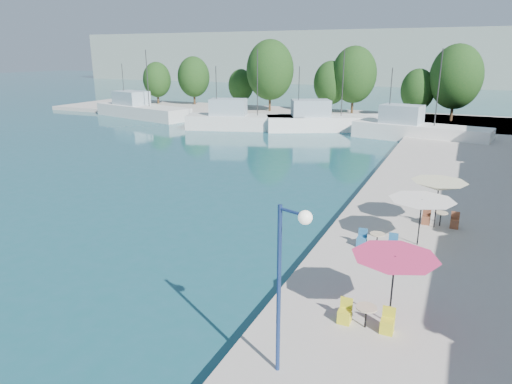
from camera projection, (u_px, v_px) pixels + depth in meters
The scene contains 21 objects.
quay_far at pixel (318, 117), 67.53m from camera, with size 90.00×16.00×0.60m, color #ADA59C.
hill_west at pixel (337, 57), 154.99m from camera, with size 180.00×40.00×16.00m, color gray.
trawler_01 at pixel (141, 110), 68.88m from camera, with size 17.69×8.66×10.20m.
trawler_02 at pixel (243, 121), 58.02m from camera, with size 15.39×8.09×10.20m.
trawler_03 at pixel (325, 122), 57.21m from camera, with size 15.57×10.61×10.20m.
trawler_04 at pixel (416, 131), 50.57m from camera, with size 14.96×6.18×10.20m.
tree_01 at pixel (157, 80), 81.21m from camera, with size 4.93×4.93×7.30m.
tree_02 at pixel (194, 77), 79.79m from camera, with size 5.57×5.57×8.24m.
tree_03 at pixel (241, 85), 76.02m from camera, with size 4.22×4.22×6.24m.
tree_04 at pixel (270, 70), 70.07m from camera, with size 7.30×7.30×10.81m.
tree_05 at pixel (331, 83), 68.92m from camera, with size 5.19×5.19×7.68m.
tree_06 at pixel (354, 75), 67.52m from camera, with size 6.64×6.64×9.82m.
tree_07 at pixel (418, 90), 62.46m from camera, with size 4.57×4.57×6.76m.
tree_08 at pixel (456, 77), 59.79m from camera, with size 6.73×6.73×9.97m.
umbrella_pink at pixel (394, 263), 14.73m from camera, with size 2.83×2.83×2.45m.
umbrella_white at pixel (422, 205), 21.09m from camera, with size 3.04×3.04×2.25m.
umbrella_cream at pixel (439, 186), 23.16m from camera, with size 2.79×2.79×2.50m.
cafe_table_01 at pixel (366, 320), 15.05m from camera, with size 1.82×0.70×0.76m.
cafe_table_02 at pixel (377, 243), 21.11m from camera, with size 1.82×0.70×0.76m.
cafe_table_03 at pixel (440, 221), 23.92m from camera, with size 1.82×0.70×0.76m.
street_lamp at pixel (289, 262), 11.88m from camera, with size 1.00×0.49×5.03m.
Camera 1 is at (11.66, 1.41, 9.31)m, focal length 32.00 mm.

